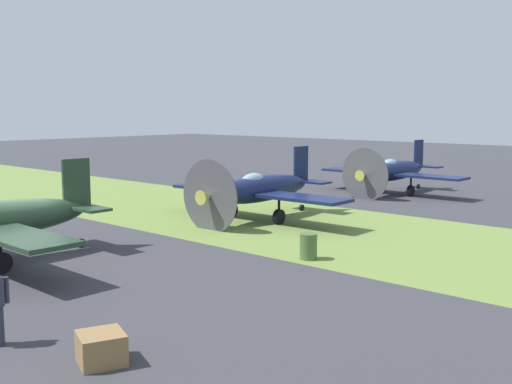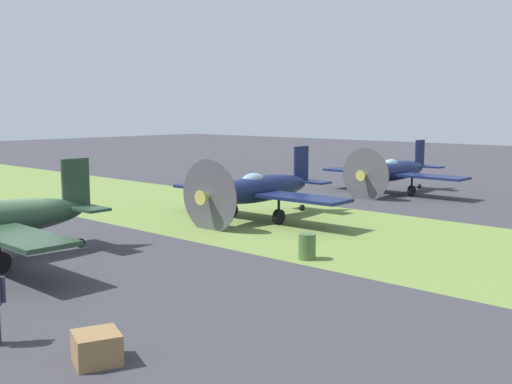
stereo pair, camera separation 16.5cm
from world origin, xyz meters
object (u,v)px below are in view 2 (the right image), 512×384
at_px(supply_crate, 97,348).
at_px(runway_marker_cone, 96,208).
at_px(airplane_wingman, 259,189).
at_px(fuel_drum, 307,247).
at_px(airplane_trail, 394,171).

distance_m(supply_crate, runway_marker_cone, 19.38).
xyz_separation_m(airplane_wingman, fuel_drum, (-6.46, 4.69, -1.00)).
bearing_deg(fuel_drum, airplane_trail, -69.41).
height_order(fuel_drum, runway_marker_cone, fuel_drum).
height_order(airplane_trail, fuel_drum, airplane_trail).
height_order(airplane_trail, supply_crate, airplane_trail).
distance_m(airplane_trail, supply_crate, 28.26).
xyz_separation_m(supply_crate, runway_marker_cone, (16.23, -10.59, -0.10)).
bearing_deg(airplane_wingman, airplane_trail, -91.84).
bearing_deg(supply_crate, fuel_drum, -77.27).
bearing_deg(runway_marker_cone, supply_crate, 146.88).
height_order(airplane_wingman, runway_marker_cone, airplane_wingman).
distance_m(airplane_trail, runway_marker_cone, 18.03).
relative_size(fuel_drum, runway_marker_cone, 2.05).
bearing_deg(fuel_drum, supply_crate, 102.73).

